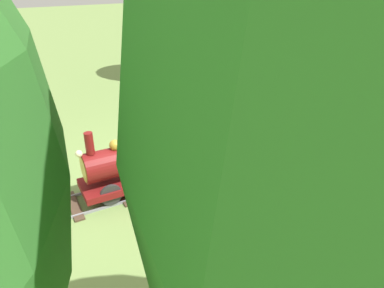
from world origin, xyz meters
TOP-DOWN VIEW (x-y plane):
  - ground_plane at (0.00, 0.00)m, footprint 60.00×60.00m
  - track at (0.00, -0.35)m, footprint 0.75×6.40m
  - locomotive at (0.00, 0.85)m, footprint 0.71×1.45m
  - passenger_car at (0.00, -1.25)m, footprint 0.81×2.70m
  - conductor_person at (-0.93, 0.28)m, footprint 0.30×0.30m

SIDE VIEW (x-z plane):
  - ground_plane at x=0.00m, z-range 0.00..0.00m
  - track at x=0.00m, z-range 0.00..0.04m
  - passenger_car at x=0.00m, z-range -0.07..0.90m
  - locomotive at x=0.00m, z-range -0.05..1.01m
  - conductor_person at x=-0.93m, z-range 0.15..1.77m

